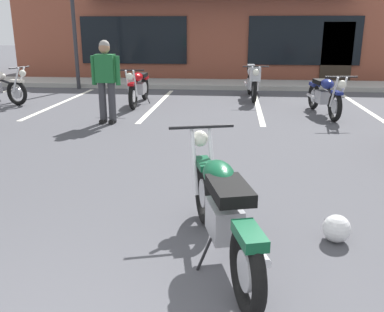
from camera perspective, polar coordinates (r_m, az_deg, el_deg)
name	(u,v)px	position (r m, az deg, el deg)	size (l,w,h in m)	color
ground_plane	(183,169)	(5.96, -1.28, -1.79)	(80.00, 80.00, 0.00)	#47474C
sidewalk_kerb	(214,84)	(14.52, 3.05, 9.65)	(22.00, 1.80, 0.14)	#A8A59E
brick_storefront_building	(220,27)	(18.56, 3.84, 17.00)	(15.60, 5.97, 3.86)	brown
painted_stall_lines	(207,105)	(10.98, 2.08, 6.93)	(13.00, 4.80, 0.01)	silver
motorcycle_foreground_classic	(222,208)	(3.59, 4.01, -6.99)	(0.93, 2.06, 0.98)	black
motorcycle_red_sportbike	(324,95)	(10.03, 17.42, 7.87)	(0.72, 2.10, 0.98)	black
motorcycle_silver_naked	(252,80)	(11.89, 8.14, 10.10)	(0.66, 2.11, 0.98)	black
motorcycle_blue_standard	(139,87)	(11.03, -7.18, 9.27)	(0.66, 2.11, 0.98)	black
person_in_black_shirt	(106,77)	(8.88, -11.53, 10.40)	(0.60, 0.28, 1.68)	black
helmet_on_pavement	(336,228)	(4.20, 18.90, -9.22)	(0.26, 0.26, 0.26)	silver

